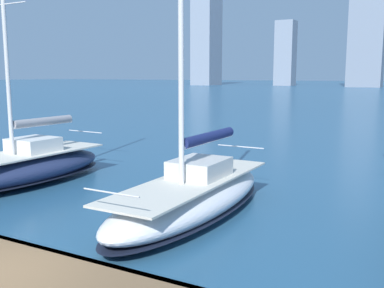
{
  "coord_description": "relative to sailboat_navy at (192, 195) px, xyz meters",
  "views": [
    {
      "loc": [
        -7.25,
        5.2,
        4.32
      ],
      "look_at": [
        -0.64,
        -6.7,
        2.2
      ],
      "focal_mm": 42.0,
      "sensor_mm": 36.0,
      "label": 1
    }
  ],
  "objects": [
    {
      "name": "sailboat_navy",
      "position": [
        0.0,
        0.0,
        0.0
      ],
      "size": [
        2.48,
        8.35,
        10.17
      ],
      "color": "white",
      "rests_on": "ground"
    },
    {
      "name": "sailboat_grey",
      "position": [
        7.87,
        -0.47,
        0.04
      ],
      "size": [
        3.0,
        7.59,
        10.61
      ],
      "color": "navy",
      "rests_on": "ground"
    }
  ]
}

